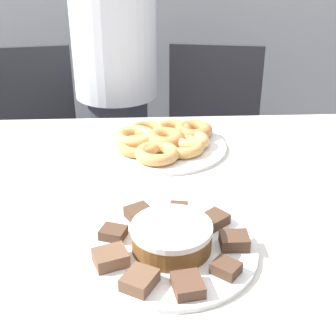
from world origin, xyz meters
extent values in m
cube|color=silver|center=(0.00, 0.00, 0.75)|extent=(1.85, 0.99, 0.03)
cylinder|color=#383842|center=(-0.12, 0.75, 0.38)|extent=(0.23, 0.23, 0.76)
cylinder|color=silver|center=(-0.12, 0.75, 1.06)|extent=(0.31, 0.31, 0.60)
cylinder|color=black|center=(-0.49, 0.77, 0.01)|extent=(0.44, 0.44, 0.01)
cylinder|color=#262626|center=(-0.49, 0.77, 0.23)|extent=(0.06, 0.06, 0.42)
cube|color=#2D2D33|center=(-0.49, 0.77, 0.46)|extent=(0.49, 0.49, 0.04)
cube|color=#2D2D33|center=(-0.52, 0.97, 0.69)|extent=(0.40, 0.08, 0.42)
cylinder|color=black|center=(0.25, 0.77, 0.01)|extent=(0.44, 0.44, 0.01)
cylinder|color=#262626|center=(0.25, 0.77, 0.23)|extent=(0.06, 0.06, 0.42)
cube|color=#2D2D33|center=(0.25, 0.77, 0.46)|extent=(0.51, 0.51, 0.04)
cube|color=#2D2D33|center=(0.29, 0.97, 0.69)|extent=(0.39, 0.10, 0.42)
cylinder|color=white|center=(0.03, -0.24, 0.77)|extent=(0.33, 0.33, 0.01)
cylinder|color=white|center=(0.04, 0.24, 0.77)|extent=(0.35, 0.35, 0.01)
cylinder|color=brown|center=(0.03, -0.24, 0.79)|extent=(0.15, 0.15, 0.04)
cylinder|color=white|center=(0.03, -0.24, 0.82)|extent=(0.16, 0.16, 0.01)
cube|color=brown|center=(-0.08, -0.28, 0.79)|extent=(0.07, 0.07, 0.03)
cube|color=brown|center=(-0.03, -0.34, 0.79)|extent=(0.07, 0.08, 0.02)
cube|color=brown|center=(0.05, -0.36, 0.78)|extent=(0.06, 0.07, 0.02)
cube|color=#513828|center=(0.13, -0.32, 0.78)|extent=(0.06, 0.06, 0.02)
cube|color=#513828|center=(0.16, -0.24, 0.79)|extent=(0.05, 0.05, 0.03)
cube|color=#513828|center=(0.13, -0.16, 0.78)|extent=(0.07, 0.07, 0.02)
cube|color=#513828|center=(0.06, -0.12, 0.78)|extent=(0.04, 0.05, 0.02)
cube|color=#513828|center=(-0.03, -0.13, 0.78)|extent=(0.07, 0.08, 0.02)
cube|color=#513828|center=(-0.08, -0.20, 0.78)|extent=(0.06, 0.06, 0.02)
torus|color=#D18E4C|center=(0.04, 0.24, 0.79)|extent=(0.11, 0.11, 0.04)
torus|color=tan|center=(0.02, 0.16, 0.79)|extent=(0.12, 0.12, 0.03)
torus|color=tan|center=(0.09, 0.20, 0.79)|extent=(0.12, 0.12, 0.03)
torus|color=#E5AD66|center=(0.12, 0.23, 0.79)|extent=(0.11, 0.11, 0.03)
torus|color=#C68447|center=(0.13, 0.31, 0.79)|extent=(0.11, 0.11, 0.04)
torus|color=#D18E4C|center=(0.07, 0.31, 0.79)|extent=(0.11, 0.11, 0.03)
torus|color=#C68447|center=(-0.01, 0.33, 0.79)|extent=(0.10, 0.10, 0.03)
torus|color=#E5AD66|center=(-0.04, 0.26, 0.79)|extent=(0.12, 0.12, 0.04)
torus|color=#D18E4C|center=(-0.03, 0.21, 0.79)|extent=(0.12, 0.12, 0.03)
camera|label=1|loc=(-0.01, -0.97, 1.32)|focal=50.00mm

